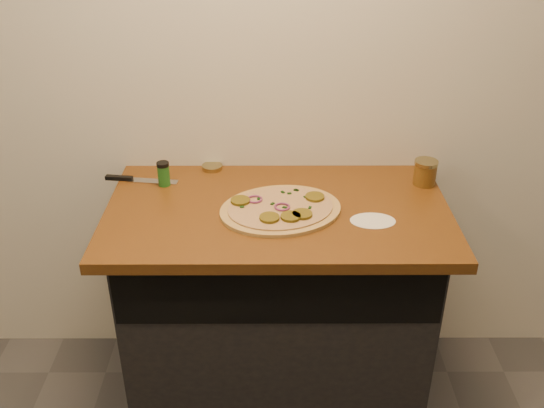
{
  "coord_description": "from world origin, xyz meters",
  "views": [
    {
      "loc": [
        -0.02,
        -0.42,
        1.95
      ],
      "look_at": [
        -0.02,
        1.35,
        0.95
      ],
      "focal_mm": 40.0,
      "sensor_mm": 36.0,
      "label": 1
    }
  ],
  "objects_px": {
    "chefs_knife": "(135,179)",
    "salsa_jar": "(425,172)",
    "pizza": "(281,209)",
    "spice_shaker": "(164,174)"
  },
  "relations": [
    {
      "from": "chefs_knife",
      "to": "spice_shaker",
      "type": "relative_size",
      "value": 3.04
    },
    {
      "from": "pizza",
      "to": "spice_shaker",
      "type": "height_order",
      "value": "spice_shaker"
    },
    {
      "from": "pizza",
      "to": "salsa_jar",
      "type": "bearing_deg",
      "value": 21.06
    },
    {
      "from": "pizza",
      "to": "salsa_jar",
      "type": "height_order",
      "value": "salsa_jar"
    },
    {
      "from": "chefs_knife",
      "to": "spice_shaker",
      "type": "distance_m",
      "value": 0.13
    },
    {
      "from": "salsa_jar",
      "to": "spice_shaker",
      "type": "relative_size",
      "value": 1.02
    },
    {
      "from": "pizza",
      "to": "chefs_knife",
      "type": "xyz_separation_m",
      "value": [
        -0.55,
        0.24,
        -0.0
      ]
    },
    {
      "from": "pizza",
      "to": "spice_shaker",
      "type": "relative_size",
      "value": 5.55
    },
    {
      "from": "chefs_knife",
      "to": "salsa_jar",
      "type": "xyz_separation_m",
      "value": [
        1.09,
        -0.03,
        0.04
      ]
    },
    {
      "from": "chefs_knife",
      "to": "salsa_jar",
      "type": "bearing_deg",
      "value": -1.43
    }
  ]
}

